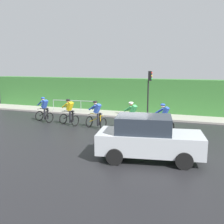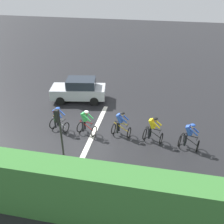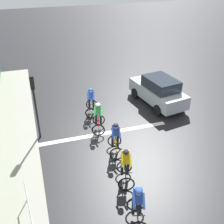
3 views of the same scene
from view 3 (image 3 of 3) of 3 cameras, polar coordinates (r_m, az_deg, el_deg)
The scene contains 11 objects.
ground_plane at distance 14.92m, azimuth -1.99°, elevation -3.83°, with size 80.00×80.00×0.00m, color black.
sidewalk_kerb at distance 13.03m, azimuth -20.52°, elevation -11.56°, with size 2.80×24.36×0.12m, color #9E998E.
road_marking_stop_line at distance 14.68m, azimuth -1.67°, elevation -4.42°, with size 7.00×0.30×0.01m, color silver.
cyclist_lead at distance 10.03m, azimuth 5.24°, elevation -18.59°, with size 0.96×1.23×1.66m.
cyclist_second at distance 11.44m, azimuth 2.76°, elevation -11.02°, with size 0.93×1.22×1.66m.
cyclist_mid at distance 12.93m, azimuth 0.72°, elevation -5.48°, with size 0.89×1.20×1.66m.
cyclist_fourth at distance 14.57m, azimuth -2.82°, elevation -1.06°, with size 0.95×1.23×1.66m.
cyclist_trailing at distance 16.12m, azimuth -4.29°, elevation 2.16°, with size 0.94×1.22×1.66m.
car_silver at distance 17.42m, azimuth 9.48°, elevation 4.32°, with size 2.40×4.33×1.76m.
traffic_light_near_crossing at distance 13.84m, azimuth -15.64°, elevation 2.76°, with size 0.21×0.31×3.34m.
pedestrian_railing_kerbside at distance 9.88m, azimuth -16.00°, elevation -21.07°, with size 0.36×3.54×1.03m.
Camera 3 is at (3.22, 11.98, 8.29)m, focal length 44.59 mm.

